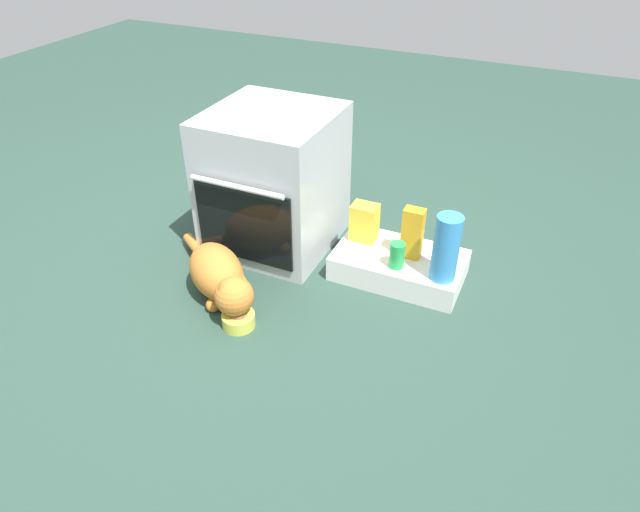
% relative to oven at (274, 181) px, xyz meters
% --- Properties ---
extents(ground, '(8.00, 8.00, 0.00)m').
position_rel_oven_xyz_m(ground, '(0.01, -0.38, -0.33)').
color(ground, '#284238').
extents(oven, '(0.56, 0.62, 0.67)m').
position_rel_oven_xyz_m(oven, '(0.00, 0.00, 0.00)').
color(oven, '#B7BABF').
rests_on(oven, ground).
extents(pantry_cabinet, '(0.58, 0.34, 0.12)m').
position_rel_oven_xyz_m(pantry_cabinet, '(0.65, -0.03, -0.28)').
color(pantry_cabinet, white).
rests_on(pantry_cabinet, ground).
extents(food_bowl, '(0.14, 0.14, 0.09)m').
position_rel_oven_xyz_m(food_bowl, '(0.16, -0.64, -0.30)').
color(food_bowl, '#D1D14C').
rests_on(food_bowl, ground).
extents(cat, '(0.61, 0.49, 0.24)m').
position_rel_oven_xyz_m(cat, '(0.00, -0.51, -0.21)').
color(cat, '#C6752D').
rests_on(cat, ground).
extents(snack_bag, '(0.12, 0.09, 0.18)m').
position_rel_oven_xyz_m(snack_bag, '(0.46, 0.02, -0.13)').
color(snack_bag, yellow).
rests_on(snack_bag, pantry_cabinet).
extents(water_bottle, '(0.11, 0.11, 0.30)m').
position_rel_oven_xyz_m(water_bottle, '(0.87, -0.12, -0.07)').
color(water_bottle, '#388CD1').
rests_on(water_bottle, pantry_cabinet).
extents(soda_can, '(0.07, 0.07, 0.12)m').
position_rel_oven_xyz_m(soda_can, '(0.67, -0.13, -0.16)').
color(soda_can, green).
rests_on(soda_can, pantry_cabinet).
extents(juice_carton, '(0.09, 0.06, 0.24)m').
position_rel_oven_xyz_m(juice_carton, '(0.70, -0.02, -0.10)').
color(juice_carton, orange).
rests_on(juice_carton, pantry_cabinet).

